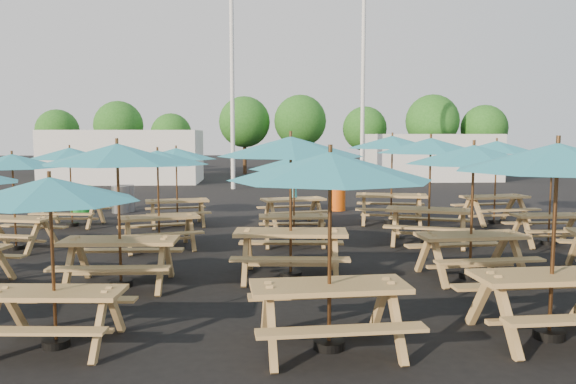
{
  "coord_description": "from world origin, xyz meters",
  "views": [
    {
      "loc": [
        -0.68,
        -12.56,
        2.52
      ],
      "look_at": [
        0.0,
        1.5,
        1.1
      ],
      "focal_mm": 35.0,
      "sensor_mm": 36.0,
      "label": 1
    }
  ],
  "objects_px": {
    "waste_bin_0": "(79,199)",
    "picnic_unit_12": "(557,166)",
    "picnic_unit_11": "(293,192)",
    "picnic_unit_19": "(497,151)",
    "picnic_unit_3": "(70,157)",
    "picnic_unit_14": "(431,150)",
    "picnic_unit_7": "(176,157)",
    "picnic_unit_10": "(294,167)",
    "picnic_unit_5": "(117,160)",
    "picnic_unit_6": "(158,162)",
    "picnic_unit_4": "(50,197)",
    "picnic_unit_13": "(474,161)",
    "picnic_unit_9": "(291,153)",
    "picnic_unit_8": "(330,175)",
    "picnic_unit_2": "(12,165)",
    "waste_bin_2": "(126,198)",
    "waste_bin_4": "(337,197)",
    "waste_bin_1": "(83,199)",
    "picnic_unit_18": "(552,165)",
    "waste_bin_3": "(120,199)",
    "picnic_unit_15": "(392,146)"
  },
  "relations": [
    {
      "from": "waste_bin_0",
      "to": "picnic_unit_12",
      "type": "bearing_deg",
      "value": -51.25
    },
    {
      "from": "picnic_unit_11",
      "to": "picnic_unit_19",
      "type": "distance_m",
      "value": 5.92
    },
    {
      "from": "picnic_unit_3",
      "to": "picnic_unit_14",
      "type": "xyz_separation_m",
      "value": [
        9.16,
        -3.04,
        0.25
      ]
    },
    {
      "from": "picnic_unit_7",
      "to": "picnic_unit_10",
      "type": "bearing_deg",
      "value": -55.86
    },
    {
      "from": "picnic_unit_5",
      "to": "picnic_unit_6",
      "type": "xyz_separation_m",
      "value": [
        0.08,
        3.12,
        -0.17
      ]
    },
    {
      "from": "picnic_unit_4",
      "to": "picnic_unit_13",
      "type": "height_order",
      "value": "picnic_unit_13"
    },
    {
      "from": "picnic_unit_5",
      "to": "picnic_unit_19",
      "type": "relative_size",
      "value": 0.86
    },
    {
      "from": "picnic_unit_6",
      "to": "picnic_unit_14",
      "type": "height_order",
      "value": "picnic_unit_14"
    },
    {
      "from": "picnic_unit_9",
      "to": "picnic_unit_11",
      "type": "bearing_deg",
      "value": 90.17
    },
    {
      "from": "picnic_unit_4",
      "to": "picnic_unit_13",
      "type": "xyz_separation_m",
      "value": [
        6.15,
        2.95,
        0.28
      ]
    },
    {
      "from": "picnic_unit_8",
      "to": "picnic_unit_14",
      "type": "relative_size",
      "value": 0.81
    },
    {
      "from": "picnic_unit_2",
      "to": "picnic_unit_11",
      "type": "relative_size",
      "value": 1.17
    },
    {
      "from": "picnic_unit_4",
      "to": "waste_bin_2",
      "type": "bearing_deg",
      "value": 102.88
    },
    {
      "from": "picnic_unit_6",
      "to": "picnic_unit_2",
      "type": "bearing_deg",
      "value": 160.9
    },
    {
      "from": "picnic_unit_12",
      "to": "waste_bin_4",
      "type": "height_order",
      "value": "picnic_unit_12"
    },
    {
      "from": "picnic_unit_8",
      "to": "waste_bin_0",
      "type": "height_order",
      "value": "picnic_unit_8"
    },
    {
      "from": "picnic_unit_6",
      "to": "picnic_unit_19",
      "type": "xyz_separation_m",
      "value": [
        8.98,
        3.25,
        0.15
      ]
    },
    {
      "from": "picnic_unit_19",
      "to": "waste_bin_1",
      "type": "distance_m",
      "value": 12.95
    },
    {
      "from": "picnic_unit_18",
      "to": "waste_bin_1",
      "type": "relative_size",
      "value": 2.42
    },
    {
      "from": "picnic_unit_8",
      "to": "picnic_unit_7",
      "type": "bearing_deg",
      "value": 104.15
    },
    {
      "from": "picnic_unit_9",
      "to": "picnic_unit_6",
      "type": "bearing_deg",
      "value": 139.95
    },
    {
      "from": "picnic_unit_8",
      "to": "waste_bin_4",
      "type": "height_order",
      "value": "picnic_unit_8"
    },
    {
      "from": "picnic_unit_5",
      "to": "picnic_unit_14",
      "type": "xyz_separation_m",
      "value": [
        6.24,
        3.38,
        0.07
      ]
    },
    {
      "from": "picnic_unit_6",
      "to": "picnic_unit_8",
      "type": "height_order",
      "value": "picnic_unit_8"
    },
    {
      "from": "picnic_unit_13",
      "to": "waste_bin_2",
      "type": "relative_size",
      "value": 2.99
    },
    {
      "from": "picnic_unit_5",
      "to": "picnic_unit_12",
      "type": "relative_size",
      "value": 0.94
    },
    {
      "from": "picnic_unit_9",
      "to": "picnic_unit_18",
      "type": "xyz_separation_m",
      "value": [
        6.15,
        2.78,
        -0.37
      ]
    },
    {
      "from": "picnic_unit_7",
      "to": "waste_bin_4",
      "type": "height_order",
      "value": "picnic_unit_7"
    },
    {
      "from": "picnic_unit_11",
      "to": "picnic_unit_14",
      "type": "distance_m",
      "value": 4.42
    },
    {
      "from": "picnic_unit_7",
      "to": "waste_bin_4",
      "type": "xyz_separation_m",
      "value": [
        4.91,
        2.98,
        -1.48
      ]
    },
    {
      "from": "picnic_unit_18",
      "to": "waste_bin_1",
      "type": "bearing_deg",
      "value": 154.22
    },
    {
      "from": "picnic_unit_7",
      "to": "picnic_unit_12",
      "type": "distance_m",
      "value": 10.83
    },
    {
      "from": "picnic_unit_2",
      "to": "picnic_unit_5",
      "type": "height_order",
      "value": "picnic_unit_5"
    },
    {
      "from": "picnic_unit_5",
      "to": "waste_bin_3",
      "type": "xyz_separation_m",
      "value": [
        -2.25,
        9.13,
        -1.67
      ]
    },
    {
      "from": "picnic_unit_2",
      "to": "picnic_unit_8",
      "type": "height_order",
      "value": "picnic_unit_8"
    },
    {
      "from": "picnic_unit_10",
      "to": "picnic_unit_12",
      "type": "relative_size",
      "value": 0.8
    },
    {
      "from": "picnic_unit_3",
      "to": "waste_bin_4",
      "type": "xyz_separation_m",
      "value": [
        7.83,
        2.91,
        -1.49
      ]
    },
    {
      "from": "picnic_unit_4",
      "to": "picnic_unit_13",
      "type": "bearing_deg",
      "value": 28.95
    },
    {
      "from": "waste_bin_0",
      "to": "picnic_unit_19",
      "type": "bearing_deg",
      "value": -12.38
    },
    {
      "from": "picnic_unit_5",
      "to": "picnic_unit_18",
      "type": "relative_size",
      "value": 1.16
    },
    {
      "from": "picnic_unit_11",
      "to": "waste_bin_3",
      "type": "relative_size",
      "value": 2.54
    },
    {
      "from": "waste_bin_3",
      "to": "waste_bin_4",
      "type": "distance_m",
      "value": 7.17
    },
    {
      "from": "picnic_unit_10",
      "to": "picnic_unit_13",
      "type": "height_order",
      "value": "picnic_unit_13"
    },
    {
      "from": "picnic_unit_4",
      "to": "picnic_unit_13",
      "type": "relative_size",
      "value": 0.83
    },
    {
      "from": "picnic_unit_8",
      "to": "picnic_unit_18",
      "type": "xyz_separation_m",
      "value": [
        5.87,
        6.13,
        -0.22
      ]
    },
    {
      "from": "picnic_unit_2",
      "to": "picnic_unit_18",
      "type": "bearing_deg",
      "value": 13.76
    },
    {
      "from": "picnic_unit_6",
      "to": "picnic_unit_8",
      "type": "distance_m",
      "value": 6.78
    },
    {
      "from": "picnic_unit_12",
      "to": "picnic_unit_18",
      "type": "height_order",
      "value": "picnic_unit_12"
    },
    {
      "from": "picnic_unit_18",
      "to": "picnic_unit_15",
      "type": "bearing_deg",
      "value": 132.34
    },
    {
      "from": "picnic_unit_11",
      "to": "waste_bin_2",
      "type": "bearing_deg",
      "value": 135.72
    }
  ]
}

